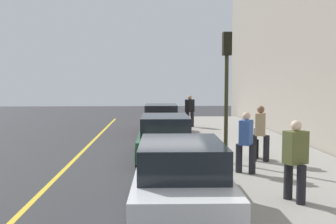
{
  "coord_description": "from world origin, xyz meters",
  "views": [
    {
      "loc": [
        -12.81,
        0.5,
        2.67
      ],
      "look_at": [
        1.39,
        -0.08,
        1.51
      ],
      "focal_mm": 39.76,
      "sensor_mm": 36.0,
      "label": 1
    }
  ],
  "objects_px": {
    "parked_car_red": "(161,119)",
    "rolling_suitcase": "(254,148)",
    "parked_car_white": "(181,178)",
    "parked_car_green": "(165,137)",
    "pedestrian_tan_coat": "(260,132)",
    "pedestrian_olive_coat": "(295,158)",
    "pedestrian_black_coat": "(190,110)",
    "pedestrian_blue_coat": "(246,141)",
    "traffic_light_pole": "(227,74)"
  },
  "relations": [
    {
      "from": "parked_car_red",
      "to": "pedestrian_black_coat",
      "type": "height_order",
      "value": "pedestrian_black_coat"
    },
    {
      "from": "pedestrian_olive_coat",
      "to": "pedestrian_tan_coat",
      "type": "bearing_deg",
      "value": -6.1
    },
    {
      "from": "pedestrian_tan_coat",
      "to": "pedestrian_black_coat",
      "type": "bearing_deg",
      "value": 8.2
    },
    {
      "from": "parked_car_red",
      "to": "traffic_light_pole",
      "type": "xyz_separation_m",
      "value": [
        -7.65,
        -1.84,
        2.13
      ]
    },
    {
      "from": "rolling_suitcase",
      "to": "pedestrian_tan_coat",
      "type": "bearing_deg",
      "value": -173.44
    },
    {
      "from": "pedestrian_tan_coat",
      "to": "rolling_suitcase",
      "type": "relative_size",
      "value": 1.77
    },
    {
      "from": "pedestrian_black_coat",
      "to": "pedestrian_olive_coat",
      "type": "height_order",
      "value": "pedestrian_black_coat"
    },
    {
      "from": "pedestrian_olive_coat",
      "to": "traffic_light_pole",
      "type": "xyz_separation_m",
      "value": [
        3.83,
        0.71,
        1.82
      ]
    },
    {
      "from": "pedestrian_blue_coat",
      "to": "pedestrian_olive_coat",
      "type": "distance_m",
      "value": 2.5
    },
    {
      "from": "pedestrian_blue_coat",
      "to": "traffic_light_pole",
      "type": "distance_m",
      "value": 2.31
    },
    {
      "from": "parked_car_white",
      "to": "parked_car_red",
      "type": "distance_m",
      "value": 11.75
    },
    {
      "from": "pedestrian_tan_coat",
      "to": "pedestrian_black_coat",
      "type": "height_order",
      "value": "pedestrian_tan_coat"
    },
    {
      "from": "parked_car_red",
      "to": "pedestrian_tan_coat",
      "type": "bearing_deg",
      "value": -158.33
    },
    {
      "from": "traffic_light_pole",
      "to": "parked_car_green",
      "type": "bearing_deg",
      "value": 52.55
    },
    {
      "from": "parked_car_red",
      "to": "pedestrian_black_coat",
      "type": "relative_size",
      "value": 2.43
    },
    {
      "from": "parked_car_white",
      "to": "parked_car_red",
      "type": "bearing_deg",
      "value": 0.62
    },
    {
      "from": "parked_car_red",
      "to": "traffic_light_pole",
      "type": "distance_m",
      "value": 8.15
    },
    {
      "from": "pedestrian_black_coat",
      "to": "traffic_light_pole",
      "type": "xyz_separation_m",
      "value": [
        -9.36,
        -0.19,
        1.81
      ]
    },
    {
      "from": "rolling_suitcase",
      "to": "parked_car_white",
      "type": "bearing_deg",
      "value": 149.58
    },
    {
      "from": "parked_car_white",
      "to": "pedestrian_tan_coat",
      "type": "xyz_separation_m",
      "value": [
        4.26,
        -2.85,
        0.33
      ]
    },
    {
      "from": "parked_car_green",
      "to": "traffic_light_pole",
      "type": "height_order",
      "value": "traffic_light_pole"
    },
    {
      "from": "parked_car_green",
      "to": "pedestrian_blue_coat",
      "type": "xyz_separation_m",
      "value": [
        -2.79,
        -2.14,
        0.29
      ]
    },
    {
      "from": "parked_car_green",
      "to": "pedestrian_blue_coat",
      "type": "distance_m",
      "value": 3.53
    },
    {
      "from": "parked_car_green",
      "to": "pedestrian_blue_coat",
      "type": "height_order",
      "value": "pedestrian_blue_coat"
    },
    {
      "from": "parked_car_white",
      "to": "pedestrian_olive_coat",
      "type": "xyz_separation_m",
      "value": [
        0.26,
        -2.42,
        0.31
      ]
    },
    {
      "from": "pedestrian_blue_coat",
      "to": "traffic_light_pole",
      "type": "bearing_deg",
      "value": 11.87
    },
    {
      "from": "parked_car_red",
      "to": "pedestrian_tan_coat",
      "type": "xyz_separation_m",
      "value": [
        -7.49,
        -2.98,
        0.33
      ]
    },
    {
      "from": "parked_car_green",
      "to": "pedestrian_black_coat",
      "type": "distance_m",
      "value": 8.12
    },
    {
      "from": "pedestrian_blue_coat",
      "to": "traffic_light_pole",
      "type": "xyz_separation_m",
      "value": [
        1.37,
        0.29,
        1.84
      ]
    },
    {
      "from": "parked_car_red",
      "to": "pedestrian_olive_coat",
      "type": "distance_m",
      "value": 11.77
    },
    {
      "from": "parked_car_green",
      "to": "rolling_suitcase",
      "type": "xyz_separation_m",
      "value": [
        -0.76,
        -2.93,
        -0.29
      ]
    },
    {
      "from": "parked_car_red",
      "to": "rolling_suitcase",
      "type": "height_order",
      "value": "parked_car_red"
    },
    {
      "from": "rolling_suitcase",
      "to": "pedestrian_black_coat",
      "type": "bearing_deg",
      "value": 8.3
    },
    {
      "from": "parked_car_red",
      "to": "rolling_suitcase",
      "type": "relative_size",
      "value": 4.3
    },
    {
      "from": "pedestrian_tan_coat",
      "to": "rolling_suitcase",
      "type": "xyz_separation_m",
      "value": [
        0.5,
        0.06,
        -0.62
      ]
    },
    {
      "from": "parked_car_green",
      "to": "traffic_light_pole",
      "type": "distance_m",
      "value": 3.16
    },
    {
      "from": "pedestrian_tan_coat",
      "to": "parked_car_white",
      "type": "bearing_deg",
      "value": 146.2
    },
    {
      "from": "parked_car_white",
      "to": "parked_car_green",
      "type": "relative_size",
      "value": 0.93
    },
    {
      "from": "pedestrian_black_coat",
      "to": "parked_car_red",
      "type": "bearing_deg",
      "value": 135.96
    },
    {
      "from": "pedestrian_tan_coat",
      "to": "pedestrian_black_coat",
      "type": "xyz_separation_m",
      "value": [
        9.2,
        1.33,
        -0.0
      ]
    },
    {
      "from": "pedestrian_tan_coat",
      "to": "pedestrian_olive_coat",
      "type": "xyz_separation_m",
      "value": [
        -3.99,
        0.43,
        -0.02
      ]
    },
    {
      "from": "pedestrian_olive_coat",
      "to": "traffic_light_pole",
      "type": "relative_size",
      "value": 0.43
    },
    {
      "from": "pedestrian_tan_coat",
      "to": "traffic_light_pole",
      "type": "height_order",
      "value": "traffic_light_pole"
    },
    {
      "from": "pedestrian_olive_coat",
      "to": "pedestrian_blue_coat",
      "type": "bearing_deg",
      "value": 9.69
    },
    {
      "from": "pedestrian_black_coat",
      "to": "rolling_suitcase",
      "type": "relative_size",
      "value": 1.77
    },
    {
      "from": "parked_car_green",
      "to": "pedestrian_tan_coat",
      "type": "bearing_deg",
      "value": -112.84
    },
    {
      "from": "parked_car_white",
      "to": "pedestrian_olive_coat",
      "type": "bearing_deg",
      "value": -83.79
    },
    {
      "from": "pedestrian_tan_coat",
      "to": "traffic_light_pole",
      "type": "bearing_deg",
      "value": 98.09
    },
    {
      "from": "parked_car_green",
      "to": "pedestrian_black_coat",
      "type": "height_order",
      "value": "pedestrian_black_coat"
    },
    {
      "from": "parked_car_green",
      "to": "pedestrian_olive_coat",
      "type": "xyz_separation_m",
      "value": [
        -5.25,
        -2.56,
        0.31
      ]
    }
  ]
}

